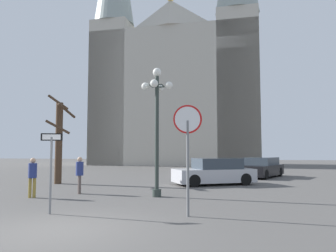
{
  "coord_description": "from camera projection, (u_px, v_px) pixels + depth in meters",
  "views": [
    {
      "loc": [
        3.99,
        -7.12,
        1.86
      ],
      "look_at": [
        -0.97,
        17.81,
        3.77
      ],
      "focal_mm": 34.76,
      "sensor_mm": 36.0,
      "label": 1
    }
  ],
  "objects": [
    {
      "name": "street_lamp",
      "position": [
        157.0,
        114.0,
        13.3
      ],
      "size": [
        1.32,
        1.32,
        5.26
      ],
      "color": "#2D3833",
      "rests_on": "ground"
    },
    {
      "name": "ground_plane",
      "position": [
        60.0,
        230.0,
        7.6
      ],
      "size": [
        120.0,
        120.0,
        0.0
      ],
      "primitive_type": "plane",
      "color": "#514F4C"
    },
    {
      "name": "stop_sign",
      "position": [
        188.0,
        137.0,
        9.31
      ],
      "size": [
        0.82,
        0.19,
        3.17
      ],
      "color": "slate",
      "rests_on": "ground"
    },
    {
      "name": "pedestrian_standing",
      "position": [
        33.0,
        174.0,
        12.86
      ],
      "size": [
        0.32,
        0.32,
        1.56
      ],
      "color": "olive",
      "rests_on": "ground"
    },
    {
      "name": "parked_car_near_silver",
      "position": [
        215.0,
        172.0,
        17.75
      ],
      "size": [
        4.66,
        3.65,
        1.44
      ],
      "color": "#B7B7BC",
      "rests_on": "ground"
    },
    {
      "name": "pedestrian_walking",
      "position": [
        80.0,
        172.0,
        14.03
      ],
      "size": [
        0.32,
        0.32,
        1.58
      ],
      "color": "#594C47",
      "rests_on": "ground"
    },
    {
      "name": "parked_car_far_black",
      "position": [
        261.0,
        168.0,
        22.64
      ],
      "size": [
        3.56,
        4.89,
        1.37
      ],
      "color": "black",
      "rests_on": "ground"
    },
    {
      "name": "one_way_arrow_sign",
      "position": [
        51.0,
        164.0,
        9.62
      ],
      "size": [
        0.59,
        0.25,
        2.37
      ],
      "color": "slate",
      "rests_on": "ground"
    },
    {
      "name": "cathedral",
      "position": [
        176.0,
        71.0,
        43.07
      ],
      "size": [
        21.57,
        11.04,
        38.06
      ],
      "color": "#BCB5A5",
      "rests_on": "ground"
    },
    {
      "name": "bare_tree",
      "position": [
        59.0,
        140.0,
        18.3
      ],
      "size": [
        1.27,
        1.3,
        4.95
      ],
      "color": "#473323",
      "rests_on": "ground"
    }
  ]
}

